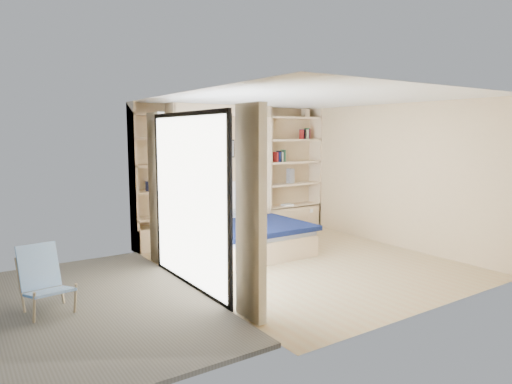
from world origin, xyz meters
TOP-DOWN VIEW (x-y plane):
  - ground at (0.00, 0.00)m, footprint 4.50×4.50m
  - room_shell at (-0.39, 1.52)m, footprint 4.50×4.50m
  - bed at (-0.38, 1.19)m, footprint 1.69×2.10m
  - photo_gallery at (-0.45, 2.22)m, footprint 1.48×0.02m
  - reading_lamps at (-0.30, 2.00)m, footprint 1.92×0.12m
  - shelf_decor at (1.09, 2.07)m, footprint 3.54×0.23m
  - deck at (-3.60, 0.00)m, footprint 3.20×4.00m
  - deck_chair at (-3.69, 0.16)m, footprint 0.53×0.79m

SIDE VIEW (x-z plane):
  - ground at x=0.00m, z-range 0.00..0.00m
  - deck at x=-3.60m, z-range -0.03..0.03m
  - bed at x=-0.38m, z-range -0.26..0.81m
  - deck_chair at x=-3.69m, z-range -0.02..0.73m
  - room_shell at x=-0.39m, z-range -1.17..3.33m
  - reading_lamps at x=-0.30m, z-range 1.03..1.17m
  - photo_gallery at x=-0.45m, z-range 1.19..2.01m
  - shelf_decor at x=1.09m, z-range 0.67..2.70m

